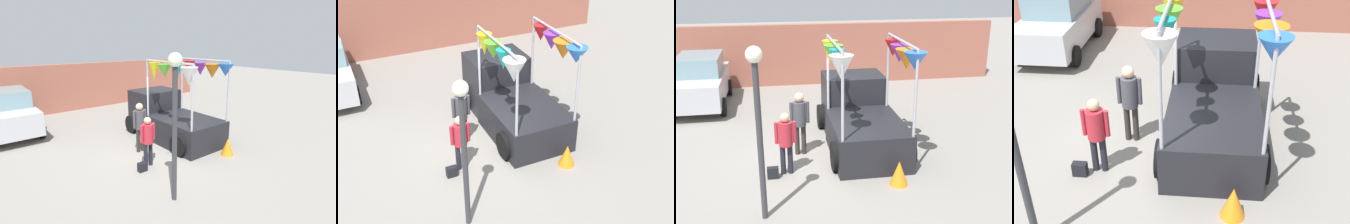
{
  "view_description": "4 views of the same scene",
  "coord_description": "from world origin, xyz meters",
  "views": [
    {
      "loc": [
        -4.91,
        -7.04,
        3.77
      ],
      "look_at": [
        0.81,
        0.07,
        1.32
      ],
      "focal_mm": 28.0,
      "sensor_mm": 36.0,
      "label": 1
    },
    {
      "loc": [
        -3.36,
        -9.26,
        6.98
      ],
      "look_at": [
        0.79,
        -0.4,
        1.15
      ],
      "focal_mm": 45.0,
      "sensor_mm": 36.0,
      "label": 2
    },
    {
      "loc": [
        -0.9,
        -10.34,
        4.9
      ],
      "look_at": [
        0.91,
        -0.03,
        1.27
      ],
      "focal_mm": 45.0,
      "sensor_mm": 36.0,
      "label": 3
    },
    {
      "loc": [
        1.53,
        -7.19,
        5.27
      ],
      "look_at": [
        0.92,
        -0.47,
        1.23
      ],
      "focal_mm": 45.0,
      "sensor_mm": 36.0,
      "label": 4
    }
  ],
  "objects": [
    {
      "name": "ground_plane",
      "position": [
        0.0,
        0.0,
        0.0
      ],
      "size": [
        60.0,
        60.0,
        0.0
      ],
      "primitive_type": "plane",
      "color": "gray"
    },
    {
      "name": "street_lamp",
      "position": [
        -1.21,
        -2.68,
        2.35
      ],
      "size": [
        0.32,
        0.32,
        3.56
      ],
      "color": "#333338",
      "rests_on": "ground"
    },
    {
      "name": "vendor_truck",
      "position": [
        1.52,
        0.86,
        0.93
      ],
      "size": [
        2.5,
        4.13,
        3.15
      ],
      "color": "black",
      "rests_on": "ground"
    },
    {
      "name": "person_vendor",
      "position": [
        -0.24,
        0.33,
        1.06
      ],
      "size": [
        0.53,
        0.34,
        1.75
      ],
      "color": "#2D2823",
      "rests_on": "ground"
    },
    {
      "name": "folded_kite_bundle_tangerine",
      "position": [
        1.91,
        -1.81,
        0.3
      ],
      "size": [
        0.54,
        0.54,
        0.6
      ],
      "primitive_type": "cone",
      "rotation": [
        0.0,
        0.0,
        1.84
      ],
      "color": "orange",
      "rests_on": "ground"
    },
    {
      "name": "handbag",
      "position": [
        -1.02,
        -0.97,
        0.14
      ],
      "size": [
        0.28,
        0.16,
        0.28
      ],
      "primitive_type": "cube",
      "color": "black",
      "rests_on": "ground"
    },
    {
      "name": "person_customer",
      "position": [
        -0.67,
        -0.77,
        0.96
      ],
      "size": [
        0.53,
        0.34,
        1.59
      ],
      "color": "black",
      "rests_on": "ground"
    },
    {
      "name": "brick_boundary_wall",
      "position": [
        0.0,
        7.7,
        1.3
      ],
      "size": [
        18.0,
        0.36,
        2.6
      ],
      "primitive_type": "cube",
      "color": "#9E5947",
      "rests_on": "ground"
    }
  ]
}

